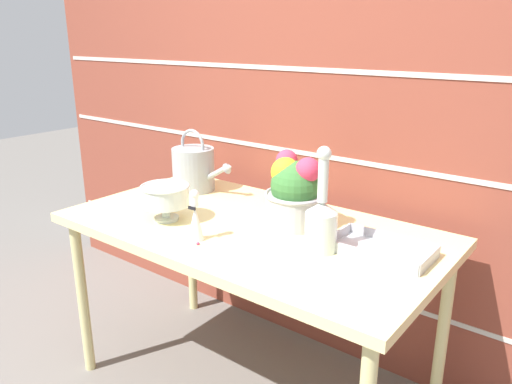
% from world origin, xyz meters
% --- Properties ---
extents(brick_wall, '(3.60, 0.08, 2.20)m').
position_xyz_m(brick_wall, '(0.00, 0.51, 1.10)').
color(brick_wall, brown).
rests_on(brick_wall, ground_plane).
extents(patio_table, '(1.42, 0.77, 0.74)m').
position_xyz_m(patio_table, '(0.00, 0.00, 0.68)').
color(patio_table, beige).
rests_on(patio_table, ground_plane).
extents(watering_can, '(0.33, 0.19, 0.28)m').
position_xyz_m(watering_can, '(-0.47, 0.19, 0.84)').
color(watering_can, '#93999E').
rests_on(watering_can, patio_table).
extents(crystal_pedestal_bowl, '(0.19, 0.19, 0.14)m').
position_xyz_m(crystal_pedestal_bowl, '(-0.29, -0.15, 0.84)').
color(crystal_pedestal_bowl, silver).
rests_on(crystal_pedestal_bowl, patio_table).
extents(flower_planter, '(0.23, 0.23, 0.27)m').
position_xyz_m(flower_planter, '(0.13, 0.11, 0.87)').
color(flower_planter, '#ADADB2').
rests_on(flower_planter, patio_table).
extents(glass_decanter, '(0.11, 0.11, 0.35)m').
position_xyz_m(glass_decanter, '(0.33, -0.04, 0.85)').
color(glass_decanter, silver).
rests_on(glass_decanter, patio_table).
extents(figurine_vase, '(0.06, 0.06, 0.18)m').
position_xyz_m(figurine_vase, '(-0.06, -0.22, 0.81)').
color(figurine_vase, white).
rests_on(figurine_vase, patio_table).
extents(wire_tray, '(0.33, 0.19, 0.04)m').
position_xyz_m(wire_tray, '(0.49, 0.07, 0.75)').
color(wire_tray, '#B7B7BC').
rests_on(wire_tray, patio_table).
extents(fallen_petal, '(0.01, 0.01, 0.01)m').
position_xyz_m(fallen_petal, '(-0.02, -0.25, 0.74)').
color(fallen_petal, '#E03856').
rests_on(fallen_petal, patio_table).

